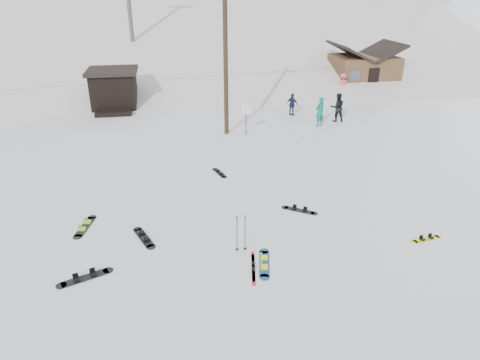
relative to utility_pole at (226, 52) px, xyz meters
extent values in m
plane|color=white|center=(-2.00, -14.00, -4.68)|extent=(200.00, 200.00, 0.00)
cube|color=silver|center=(-2.00, 41.00, -16.68)|extent=(60.00, 85.24, 65.97)
cube|color=white|center=(36.00, 36.00, -15.68)|extent=(45.66, 93.98, 54.59)
cylinder|color=#3A2819|center=(0.00, 0.00, -0.18)|extent=(0.26, 0.26, 9.00)
cylinder|color=#595B60|center=(1.10, -0.40, -3.78)|extent=(0.07, 0.07, 1.80)
cube|color=white|center=(1.10, -0.44, -3.13)|extent=(0.50, 0.04, 0.60)
cube|color=black|center=(-7.00, 7.00, -3.43)|extent=(3.00, 3.00, 2.50)
cube|color=black|center=(-7.00, 7.00, -2.06)|extent=(3.40, 3.40, 0.25)
cube|color=black|center=(-7.00, 5.20, -4.53)|extent=(2.40, 1.20, 0.30)
cube|color=brown|center=(13.00, 10.00, -3.33)|extent=(5.00, 4.00, 2.70)
cube|color=black|center=(11.65, 10.00, -1.63)|extent=(2.69, 4.40, 1.43)
cube|color=black|center=(14.35, 10.00, -1.63)|extent=(2.69, 4.40, 1.43)
cube|color=black|center=(13.00, 7.98, -3.58)|extent=(0.90, 0.06, 1.90)
cube|color=#174B9A|center=(-0.66, -13.16, -4.67)|extent=(0.60, 1.42, 0.03)
cylinder|color=#174B9A|center=(-0.52, -12.49, -4.67)|extent=(0.32, 0.32, 0.03)
cylinder|color=#174B9A|center=(-0.80, -13.84, -4.67)|extent=(0.32, 0.32, 0.03)
cube|color=#FFF70D|center=(-0.61, -12.92, -4.61)|extent=(0.26, 0.21, 0.09)
cube|color=#FFF70D|center=(-0.71, -13.41, -4.61)|extent=(0.26, 0.21, 0.09)
cube|color=red|center=(-1.06, -13.39, -4.67)|extent=(0.38, 1.58, 0.02)
cube|color=black|center=(-1.06, -13.39, -4.62)|extent=(0.13, 0.30, 0.07)
cube|color=red|center=(-1.03, -13.22, -4.67)|extent=(0.38, 1.58, 0.02)
cube|color=black|center=(-1.03, -13.22, -4.62)|extent=(0.13, 0.30, 0.07)
cylinder|color=black|center=(-1.39, -12.28, -4.03)|extent=(0.03, 0.03, 1.30)
cylinder|color=black|center=(-1.39, -12.28, -4.62)|extent=(0.10, 0.10, 0.01)
cylinder|color=black|center=(-1.39, -12.28, -3.40)|extent=(0.04, 0.04, 0.12)
cylinder|color=black|center=(-1.12, -12.28, -4.03)|extent=(0.03, 0.03, 1.30)
cylinder|color=black|center=(-1.12, -12.28, -4.62)|extent=(0.10, 0.10, 0.01)
cylinder|color=black|center=(-1.12, -12.28, -3.40)|extent=(0.04, 0.04, 0.12)
cube|color=black|center=(-6.17, -12.95, -4.67)|extent=(1.40, 0.82, 0.03)
cylinder|color=black|center=(-5.53, -12.69, -4.67)|extent=(0.32, 0.32, 0.03)
cylinder|color=black|center=(-6.81, -13.21, -4.67)|extent=(0.32, 0.32, 0.03)
cube|color=black|center=(-5.94, -12.86, -4.61)|extent=(0.24, 0.27, 0.09)
cube|color=black|center=(-6.40, -13.04, -4.61)|extent=(0.24, 0.27, 0.09)
cube|color=black|center=(-4.49, -10.96, -4.67)|extent=(0.80, 1.37, 0.03)
cylinder|color=black|center=(-4.74, -10.34, -4.67)|extent=(0.31, 0.31, 0.03)
cylinder|color=black|center=(-4.23, -11.59, -4.67)|extent=(0.31, 0.31, 0.03)
cube|color=black|center=(-4.58, -10.74, -4.61)|extent=(0.27, 0.24, 0.09)
cube|color=black|center=(-4.40, -11.19, -4.61)|extent=(0.27, 0.24, 0.09)
cube|color=black|center=(-6.64, -9.83, -4.67)|extent=(0.62, 1.43, 0.03)
cylinder|color=black|center=(-6.49, -9.15, -4.67)|extent=(0.32, 0.32, 0.03)
cylinder|color=black|center=(-6.80, -10.51, -4.67)|extent=(0.32, 0.32, 0.03)
cube|color=#A1E91B|center=(-6.59, -9.58, -4.61)|extent=(0.26, 0.22, 0.09)
cube|color=#A1E91B|center=(-6.70, -10.07, -4.61)|extent=(0.26, 0.22, 0.09)
cube|color=black|center=(1.47, -9.95, -4.67)|extent=(1.15, 0.90, 0.02)
cylinder|color=black|center=(1.97, -10.29, -4.67)|extent=(0.27, 0.27, 0.02)
cylinder|color=black|center=(0.98, -9.62, -4.67)|extent=(0.27, 0.27, 0.02)
cube|color=black|center=(1.65, -10.08, -4.62)|extent=(0.23, 0.25, 0.08)
cube|color=black|center=(1.30, -9.83, -4.62)|extent=(0.23, 0.25, 0.08)
cube|color=#E9F21A|center=(5.25, -12.71, -4.67)|extent=(1.07, 0.41, 0.02)
cylinder|color=#E9F21A|center=(5.76, -12.62, -4.67)|extent=(0.24, 0.24, 0.02)
cylinder|color=#E9F21A|center=(4.73, -12.79, -4.67)|extent=(0.24, 0.24, 0.02)
cube|color=black|center=(5.43, -12.68, -4.63)|extent=(0.15, 0.19, 0.07)
cube|color=black|center=(5.06, -12.74, -4.63)|extent=(0.15, 0.19, 0.07)
cube|color=black|center=(-1.16, -5.80, -4.67)|extent=(0.56, 1.09, 0.02)
cylinder|color=black|center=(-1.33, -5.30, -4.67)|extent=(0.24, 0.24, 0.02)
cylinder|color=black|center=(-1.00, -6.31, -4.67)|extent=(0.24, 0.24, 0.02)
cube|color=black|center=(-1.22, -5.62, -4.62)|extent=(0.21, 0.18, 0.07)
cube|color=black|center=(-1.10, -5.99, -4.62)|extent=(0.21, 0.18, 0.07)
imported|color=#0B6F64|center=(5.91, 0.46, -3.77)|extent=(0.79, 0.69, 1.82)
imported|color=black|center=(7.35, 1.21, -3.77)|extent=(0.96, 0.78, 1.83)
imported|color=#EA526A|center=(10.41, 7.86, -3.81)|extent=(1.28, 1.00, 1.74)
imported|color=#1A1C41|center=(4.88, 3.02, -3.93)|extent=(0.87, 0.88, 1.49)
camera|label=1|loc=(-3.32, -24.11, 3.44)|focal=32.00mm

